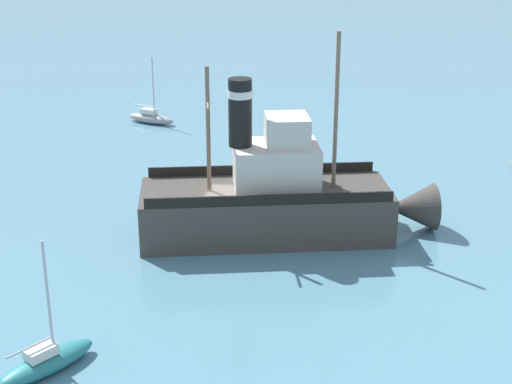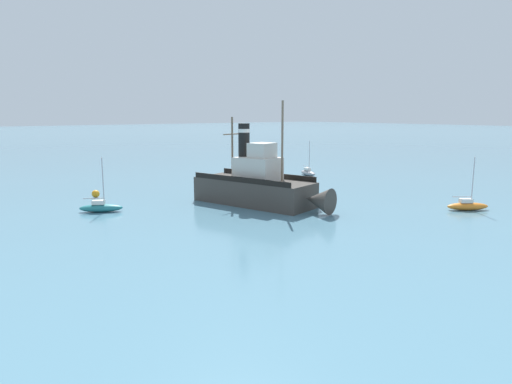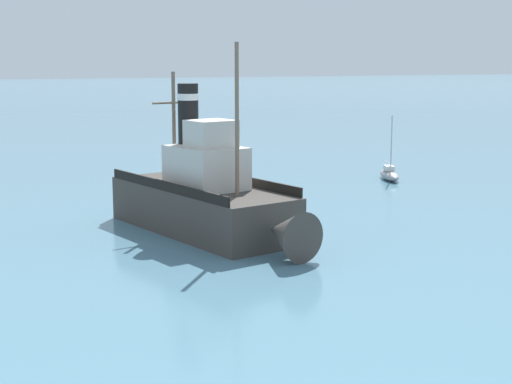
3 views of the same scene
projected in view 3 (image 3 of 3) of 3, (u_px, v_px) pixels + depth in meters
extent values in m
plane|color=teal|center=(176.00, 227.00, 42.76)|extent=(600.00, 600.00, 0.00)
cube|color=#423D38|center=(201.00, 209.00, 41.62)|extent=(7.34, 12.73, 2.40)
cone|color=#423D38|center=(286.00, 233.00, 35.93)|extent=(2.89, 2.92, 2.35)
cube|color=beige|center=(206.00, 167.00, 40.83)|extent=(3.93, 4.64, 2.20)
cube|color=beige|center=(211.00, 134.00, 40.13)|extent=(2.64, 2.50, 1.40)
cylinder|color=black|center=(188.00, 114.00, 41.72)|extent=(1.10, 1.10, 3.20)
cylinder|color=silver|center=(188.00, 97.00, 41.57)|extent=(1.16, 1.16, 0.35)
cylinder|color=#75604C|center=(237.00, 120.00, 38.17)|extent=(0.20, 0.20, 7.50)
cylinder|color=#75604C|center=(174.00, 127.00, 43.04)|extent=(0.20, 0.20, 6.00)
cylinder|color=#75604C|center=(174.00, 103.00, 42.81)|extent=(2.54, 0.78, 0.12)
cube|color=black|center=(235.00, 179.00, 42.64)|extent=(3.05, 11.05, 0.50)
cube|color=black|center=(166.00, 186.00, 40.11)|extent=(3.05, 11.05, 0.50)
ellipsoid|color=gray|center=(389.00, 175.00, 59.24)|extent=(2.16, 3.96, 0.70)
cube|color=silver|center=(389.00, 168.00, 59.34)|extent=(0.93, 1.24, 0.36)
cylinder|color=#B7B7BC|center=(391.00, 143.00, 58.52)|extent=(0.10, 0.10, 4.20)
cylinder|color=#B7B7BC|center=(388.00, 162.00, 59.67)|extent=(0.60, 1.74, 0.08)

